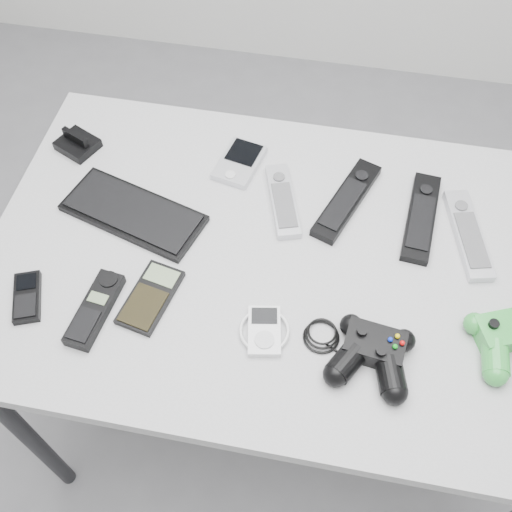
% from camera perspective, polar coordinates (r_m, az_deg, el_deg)
% --- Properties ---
extents(floor, '(3.50, 3.50, 0.00)m').
position_cam_1_polar(floor, '(1.88, -1.07, -15.86)').
color(floor, slate).
rests_on(floor, ground).
extents(desk, '(1.20, 0.77, 0.80)m').
position_cam_1_polar(desk, '(1.25, 2.63, -1.94)').
color(desk, gray).
rests_on(desk, floor).
extents(pda_keyboard, '(0.32, 0.20, 0.02)m').
position_cam_1_polar(pda_keyboard, '(1.27, -11.61, 4.08)').
color(pda_keyboard, black).
rests_on(pda_keyboard, desk).
extents(dock_bracket, '(0.11, 0.10, 0.04)m').
position_cam_1_polar(dock_bracket, '(1.42, -16.73, 10.46)').
color(dock_bracket, black).
rests_on(dock_bracket, desk).
extents(pda, '(0.11, 0.14, 0.02)m').
position_cam_1_polar(pda, '(1.34, -1.60, 8.93)').
color(pda, '#B9BAC1').
rests_on(pda, desk).
extents(remote_silver_a, '(0.10, 0.20, 0.02)m').
position_cam_1_polar(remote_silver_a, '(1.27, 2.57, 5.34)').
color(remote_silver_a, '#B9BAC1').
rests_on(remote_silver_a, desk).
extents(remote_black_a, '(0.13, 0.24, 0.02)m').
position_cam_1_polar(remote_black_a, '(1.28, 8.64, 5.33)').
color(remote_black_a, black).
rests_on(remote_black_a, desk).
extents(remote_black_b, '(0.08, 0.23, 0.02)m').
position_cam_1_polar(remote_black_b, '(1.28, 15.46, 3.63)').
color(remote_black_b, black).
rests_on(remote_black_b, desk).
extents(remote_silver_b, '(0.10, 0.23, 0.02)m').
position_cam_1_polar(remote_silver_b, '(1.28, 19.56, 2.00)').
color(remote_silver_b, '#B9BAC1').
rests_on(remote_silver_b, desk).
extents(mobile_phone, '(0.08, 0.12, 0.02)m').
position_cam_1_polar(mobile_phone, '(1.21, -20.98, -3.66)').
color(mobile_phone, black).
rests_on(mobile_phone, desk).
extents(cordless_handset, '(0.07, 0.17, 0.03)m').
position_cam_1_polar(cordless_handset, '(1.15, -15.11, -4.90)').
color(cordless_handset, black).
rests_on(cordless_handset, desk).
extents(calculator, '(0.10, 0.16, 0.01)m').
position_cam_1_polar(calculator, '(1.15, -10.03, -3.86)').
color(calculator, black).
rests_on(calculator, desk).
extents(mp3_player, '(0.11, 0.11, 0.02)m').
position_cam_1_polar(mp3_player, '(1.10, 0.80, -7.11)').
color(mp3_player, silver).
rests_on(mp3_player, desk).
extents(controller_black, '(0.27, 0.19, 0.05)m').
position_cam_1_polar(controller_black, '(1.08, 11.05, -8.98)').
color(controller_black, black).
rests_on(controller_black, desk).
extents(controller_green, '(0.19, 0.20, 0.05)m').
position_cam_1_polar(controller_green, '(1.16, 23.00, -7.17)').
color(controller_green, '#227C35').
rests_on(controller_green, desk).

